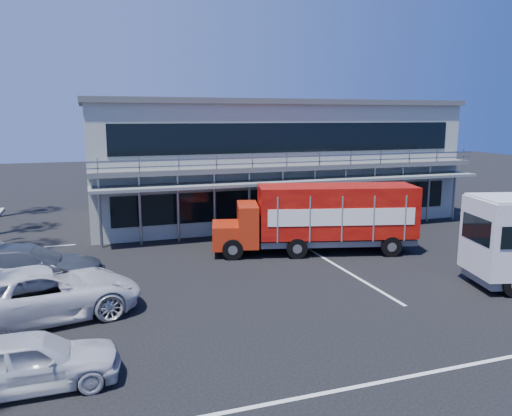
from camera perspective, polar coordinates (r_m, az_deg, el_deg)
name	(u,v)px	position (r m, az deg, el deg)	size (l,w,h in m)	color
ground	(326,293)	(18.59, 7.99, -9.64)	(120.00, 120.00, 0.00)	black
building	(265,159)	(32.51, 1.00, 5.67)	(22.40, 12.00, 7.30)	gray
red_truck	(322,216)	(23.60, 7.60, -0.91)	(9.69, 4.47, 3.18)	#AD240D
parked_car_a	(31,361)	(13.33, -24.35, -15.65)	(1.64, 4.07, 1.39)	silver
parked_car_c	(44,294)	(17.31, -23.08, -9.01)	(2.76, 5.99, 1.66)	silver
parked_car_d	(26,267)	(20.56, -24.76, -6.15)	(2.30, 5.65, 1.64)	#333A45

